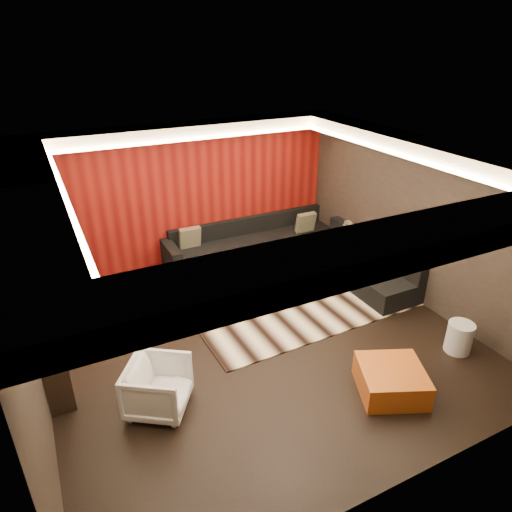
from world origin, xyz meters
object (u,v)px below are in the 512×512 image
drum_stool (191,289)px  sectional_sofa (292,252)px  orange_ottoman (391,380)px  coffee_table (277,291)px  armchair (158,387)px  white_side_table (459,337)px

drum_stool → sectional_sofa: size_ratio=0.12×
sectional_sofa → orange_ottoman: bearing=-100.7°
coffee_table → sectional_sofa: sectional_sofa is taller
drum_stool → armchair: 2.55m
sectional_sofa → armchair: bearing=-142.4°
sectional_sofa → coffee_table: bearing=-131.3°
orange_ottoman → coffee_table: bearing=93.6°
drum_stool → sectional_sofa: (2.28, 0.44, 0.03)m
armchair → sectional_sofa: sectional_sofa is taller
coffee_table → sectional_sofa: bearing=48.7°
white_side_table → orange_ottoman: 1.49m
orange_ottoman → sectional_sofa: sectional_sofa is taller
coffee_table → armchair: size_ratio=1.47×
coffee_table → sectional_sofa: 1.34m
white_side_table → sectional_sofa: size_ratio=0.13×
coffee_table → white_side_table: white_side_table is taller
drum_stool → orange_ottoman: size_ratio=0.52×
coffee_table → orange_ottoman: (0.17, -2.75, 0.07)m
orange_ottoman → armchair: 2.98m
coffee_table → orange_ottoman: 2.75m
armchair → sectional_sofa: size_ratio=0.20×
armchair → orange_ottoman: bearing=-77.1°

